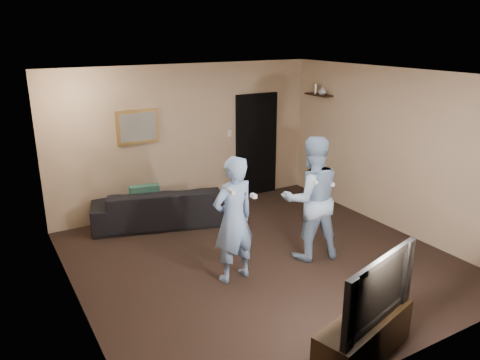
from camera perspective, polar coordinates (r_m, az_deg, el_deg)
ground at (r=6.81m, az=2.64°, el=-9.69°), size 5.00×5.00×0.00m
ceiling at (r=6.07m, az=2.99°, el=12.66°), size 5.00×5.00×0.04m
wall_back at (r=8.45m, az=-6.47°, el=5.11°), size 5.00×0.04×2.60m
wall_front at (r=4.57m, az=20.23°, el=-7.16°), size 5.00×0.04×2.60m
wall_left at (r=5.44m, az=-19.92°, el=-3.09°), size 0.04×5.00×2.60m
wall_right at (r=7.92m, az=18.22°, el=3.45°), size 0.04×5.00×2.60m
sofa at (r=8.00m, az=-9.83°, el=-3.12°), size 2.34×1.45×0.64m
throw_pillow at (r=7.87m, az=-11.52°, el=-2.33°), size 0.50×0.23×0.48m
painting_frame at (r=8.06m, az=-12.36°, el=6.37°), size 0.72×0.05×0.57m
painting_canvas at (r=8.03m, az=-12.30°, el=6.33°), size 0.62×0.01×0.47m
doorway at (r=9.16m, az=2.01°, el=4.27°), size 0.90×0.06×2.00m
light_switch at (r=8.80m, az=-1.32°, el=5.72°), size 0.08×0.02×0.12m
wall_shelf at (r=8.99m, az=9.56°, el=10.20°), size 0.20×0.60×0.03m
shelf_vase at (r=8.90m, az=10.02°, el=10.71°), size 0.19×0.19×0.15m
shelf_figurine at (r=9.05m, az=9.22°, el=10.94°), size 0.06×0.06×0.18m
tv_console at (r=5.02m, az=14.84°, el=-18.02°), size 1.30×0.71×0.44m
television at (r=4.72m, az=15.39°, el=-12.40°), size 1.20×0.47×0.69m
wii_player_left at (r=5.98m, az=-0.79°, el=-4.85°), size 0.66×0.53×1.68m
wii_player_right at (r=6.64m, az=8.64°, el=-2.23°), size 1.01×0.88×1.78m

